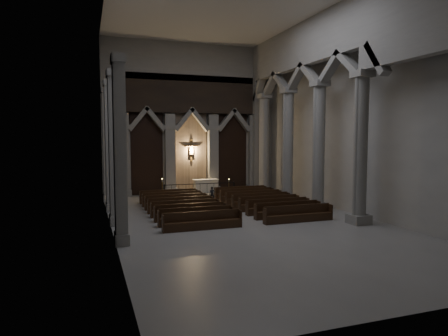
% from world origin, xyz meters
% --- Properties ---
extents(room, '(24.00, 24.10, 12.00)m').
position_xyz_m(room, '(0.00, 0.00, 7.60)').
color(room, gray).
rests_on(room, ground).
extents(sanctuary_wall, '(14.00, 0.77, 12.00)m').
position_xyz_m(sanctuary_wall, '(0.00, 11.54, 6.62)').
color(sanctuary_wall, gray).
rests_on(sanctuary_wall, ground).
extents(right_arcade, '(1.00, 24.00, 12.00)m').
position_xyz_m(right_arcade, '(5.50, 1.33, 7.83)').
color(right_arcade, gray).
rests_on(right_arcade, ground).
extents(left_pilasters, '(0.60, 13.00, 8.03)m').
position_xyz_m(left_pilasters, '(-6.75, 3.50, 3.91)').
color(left_pilasters, gray).
rests_on(left_pilasters, ground).
extents(sanctuary_step, '(8.50, 2.60, 0.15)m').
position_xyz_m(sanctuary_step, '(0.00, 10.60, 0.07)').
color(sanctuary_step, gray).
rests_on(sanctuary_step, ground).
extents(altar, '(2.02, 0.81, 1.02)m').
position_xyz_m(altar, '(0.94, 10.82, 0.67)').
color(altar, beige).
rests_on(altar, sanctuary_step).
extents(altar_rail, '(5.58, 0.09, 1.10)m').
position_xyz_m(altar_rail, '(0.00, 9.08, 0.73)').
color(altar_rail, black).
rests_on(altar_rail, ground).
extents(candle_stand_left, '(0.26, 0.26, 1.55)m').
position_xyz_m(candle_stand_left, '(-2.87, 9.19, 0.42)').
color(candle_stand_left, olive).
rests_on(candle_stand_left, ground).
extents(candle_stand_right, '(0.22, 0.22, 1.32)m').
position_xyz_m(candle_stand_right, '(2.38, 9.26, 0.36)').
color(candle_stand_right, olive).
rests_on(candle_stand_right, ground).
extents(pews, '(9.46, 9.06, 0.90)m').
position_xyz_m(pews, '(0.00, 3.28, 0.30)').
color(pews, black).
rests_on(pews, ground).
extents(worshipper, '(0.47, 0.38, 1.11)m').
position_xyz_m(worshipper, '(0.17, 6.59, 0.56)').
color(worshipper, black).
rests_on(worshipper, ground).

